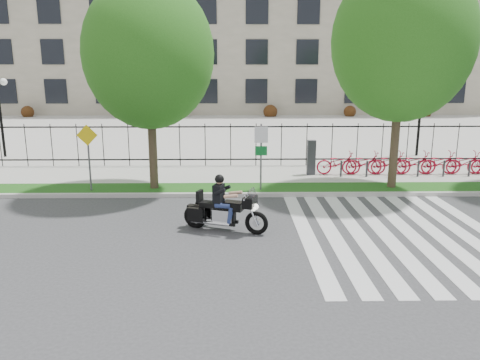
{
  "coord_description": "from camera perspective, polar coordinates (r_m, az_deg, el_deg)",
  "views": [
    {
      "loc": [
        0.09,
        -12.65,
        4.6
      ],
      "look_at": [
        0.34,
        3.0,
        0.9
      ],
      "focal_mm": 35.0,
      "sensor_mm": 36.0,
      "label": 1
    }
  ],
  "objects": [
    {
      "name": "street_tree_1",
      "position": [
        17.87,
        -11.07,
        14.84
      ],
      "size": [
        4.76,
        4.76,
        7.75
      ],
      "color": "#34281C",
      "rests_on": "grass_verge"
    },
    {
      "name": "office_building",
      "position": [
        57.82,
        -1.06,
        18.62
      ],
      "size": [
        60.0,
        21.9,
        20.15
      ],
      "color": "gray",
      "rests_on": "ground"
    },
    {
      "name": "grass_verge",
      "position": [
        18.17,
        -1.18,
        -1.12
      ],
      "size": [
        60.0,
        1.5,
        0.15
      ],
      "primitive_type": "cube",
      "color": "#184812",
      "rests_on": "ground"
    },
    {
      "name": "sidewalk",
      "position": [
        20.6,
        -1.15,
        0.61
      ],
      "size": [
        60.0,
        3.5,
        0.15
      ],
      "primitive_type": "cube",
      "color": "#ACAAA1",
      "rests_on": "ground"
    },
    {
      "name": "crosswalk_stripes",
      "position": [
        14.26,
        18.62,
        -6.22
      ],
      "size": [
        5.7,
        8.0,
        0.01
      ],
      "primitive_type": null,
      "color": "silver",
      "rests_on": "ground"
    },
    {
      "name": "iron_fence",
      "position": [
        22.12,
        -1.15,
        4.32
      ],
      "size": [
        30.0,
        0.06,
        2.0
      ],
      "primitive_type": null,
      "color": "black",
      "rests_on": "sidewalk"
    },
    {
      "name": "motorcycle_rider",
      "position": [
        13.59,
        -1.91,
        -3.51
      ],
      "size": [
        2.51,
        1.28,
        2.02
      ],
      "color": "black",
      "rests_on": "ground"
    },
    {
      "name": "sign_pole_regulatory",
      "position": [
        17.5,
        2.59,
        3.88
      ],
      "size": [
        0.5,
        0.09,
        2.5
      ],
      "color": "#59595B",
      "rests_on": "grass_verge"
    },
    {
      "name": "plaza",
      "position": [
        37.92,
        -1.06,
        6.4
      ],
      "size": [
        80.0,
        34.0,
        0.1
      ],
      "primitive_type": "cube",
      "color": "#ACAAA1",
      "rests_on": "ground"
    },
    {
      "name": "street_tree_2",
      "position": [
        18.69,
        19.19,
        15.72
      ],
      "size": [
        5.14,
        5.14,
        8.43
      ],
      "color": "#34281C",
      "rests_on": "grass_verge"
    },
    {
      "name": "sign_pole_warning",
      "position": [
        18.27,
        -18.02,
        3.65
      ],
      "size": [
        0.78,
        0.09,
        2.49
      ],
      "color": "#59595B",
      "rests_on": "grass_verge"
    },
    {
      "name": "curb",
      "position": [
        17.35,
        -1.19,
        -1.82
      ],
      "size": [
        60.0,
        0.2,
        0.15
      ],
      "primitive_type": "cube",
      "color": "#B5B2AA",
      "rests_on": "ground"
    },
    {
      "name": "ground",
      "position": [
        13.46,
        -1.27,
        -6.69
      ],
      "size": [
        120.0,
        120.0,
        0.0
      ],
      "primitive_type": "plane",
      "color": "#363639",
      "rests_on": "ground"
    },
    {
      "name": "bike_share_station",
      "position": [
        21.91,
        21.64,
        1.98
      ],
      "size": [
        10.03,
        0.87,
        1.5
      ],
      "color": "#2D2D33",
      "rests_on": "sidewalk"
    },
    {
      "name": "lamp_post_right",
      "position": [
        26.6,
        21.25,
        9.41
      ],
      "size": [
        1.06,
        0.7,
        4.25
      ],
      "color": "black",
      "rests_on": "ground"
    }
  ]
}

